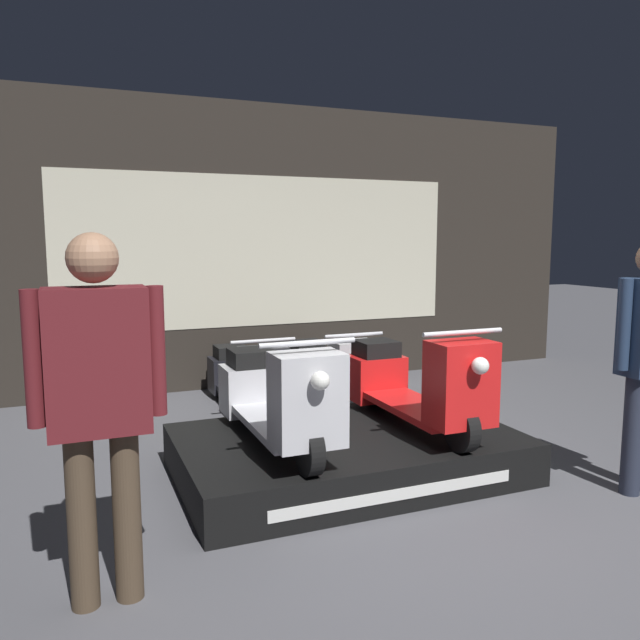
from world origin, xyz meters
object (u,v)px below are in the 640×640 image
at_px(scooter_display_left, 276,397).
at_px(scooter_backrow_0, 246,379).
at_px(scooter_display_right, 414,383).
at_px(scooter_backrow_1, 329,371).
at_px(person_left_browsing, 99,389).

height_order(scooter_display_left, scooter_backrow_0, scooter_display_left).
xyz_separation_m(scooter_display_left, scooter_display_right, (1.08, 0.00, 0.00)).
xyz_separation_m(scooter_backrow_1, person_left_browsing, (-2.38, -2.94, 0.70)).
bearing_deg(scooter_backrow_0, scooter_display_left, -99.25).
xyz_separation_m(scooter_display_right, scooter_backrow_1, (0.12, 1.91, -0.30)).
distance_m(scooter_backrow_0, person_left_browsing, 3.36).
bearing_deg(person_left_browsing, scooter_display_right, 24.55).
height_order(scooter_display_left, scooter_display_right, same).
bearing_deg(scooter_backrow_1, person_left_browsing, -129.01).
bearing_deg(person_left_browsing, scooter_display_left, 41.21).
xyz_separation_m(scooter_display_right, scooter_backrow_0, (-0.77, 1.91, -0.30)).
xyz_separation_m(scooter_display_left, scooter_backrow_0, (0.31, 1.91, -0.30)).
bearing_deg(scooter_backrow_1, scooter_display_right, -93.70).
distance_m(scooter_display_left, scooter_display_right, 1.08).
bearing_deg(scooter_display_left, scooter_backrow_1, 57.76).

